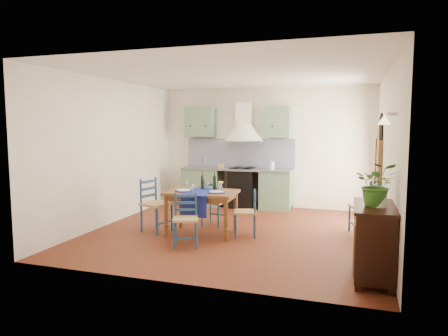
{
  "coord_description": "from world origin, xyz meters",
  "views": [
    {
      "loc": [
        1.97,
        -6.77,
        1.9
      ],
      "look_at": [
        -0.3,
        0.3,
        1.12
      ],
      "focal_mm": 32.0,
      "sensor_mm": 36.0,
      "label": 1
    }
  ],
  "objects": [
    {
      "name": "ceiling",
      "position": [
        0.0,
        0.0,
        2.8
      ],
      "size": [
        5.0,
        5.0,
        0.01
      ],
      "primitive_type": "cube",
      "color": "white",
      "rests_on": "back_wall"
    },
    {
      "name": "dining_table",
      "position": [
        -0.51,
        -0.33,
        0.68
      ],
      "size": [
        1.23,
        0.93,
        1.08
      ],
      "color": "brown",
      "rests_on": "ground"
    },
    {
      "name": "chair_near",
      "position": [
        -0.52,
        -1.04,
        0.43
      ],
      "size": [
        0.5,
        0.5,
        0.83
      ],
      "color": "navy",
      "rests_on": "ground"
    },
    {
      "name": "left_wall",
      "position": [
        -2.5,
        0.0,
        1.4
      ],
      "size": [
        0.04,
        5.0,
        2.8
      ],
      "primitive_type": "cube",
      "color": "white",
      "rests_on": "ground"
    },
    {
      "name": "back_wall",
      "position": [
        -0.47,
        2.29,
        1.05
      ],
      "size": [
        5.0,
        0.96,
        2.8
      ],
      "color": "white",
      "rests_on": "ground"
    },
    {
      "name": "floor",
      "position": [
        0.0,
        0.0,
        0.0
      ],
      "size": [
        5.0,
        5.0,
        0.0
      ],
      "primitive_type": "plane",
      "color": "#4B1F10",
      "rests_on": "ground"
    },
    {
      "name": "right_wall",
      "position": [
        2.5,
        0.28,
        1.34
      ],
      "size": [
        0.26,
        5.0,
        2.8
      ],
      "color": "white",
      "rests_on": "ground"
    },
    {
      "name": "chair_spare",
      "position": [
        2.23,
        0.58,
        0.47
      ],
      "size": [
        0.54,
        0.54,
        0.92
      ],
      "color": "navy",
      "rests_on": "ground"
    },
    {
      "name": "chair_far",
      "position": [
        -0.52,
        0.31,
        0.45
      ],
      "size": [
        0.46,
        0.46,
        0.87
      ],
      "color": "navy",
      "rests_on": "ground"
    },
    {
      "name": "chair_right",
      "position": [
        0.28,
        -0.22,
        0.42
      ],
      "size": [
        0.46,
        0.46,
        0.81
      ],
      "color": "navy",
      "rests_on": "ground"
    },
    {
      "name": "sideboard",
      "position": [
        2.26,
        -1.63,
        0.51
      ],
      "size": [
        0.5,
        1.05,
        0.94
      ],
      "color": "black",
      "rests_on": "ground"
    },
    {
      "name": "chair_left",
      "position": [
        -1.38,
        -0.4,
        0.5
      ],
      "size": [
        0.55,
        0.55,
        0.96
      ],
      "color": "navy",
      "rests_on": "ground"
    },
    {
      "name": "potted_plant",
      "position": [
        2.27,
        -1.68,
        1.2
      ],
      "size": [
        0.51,
        0.45,
        0.54
      ],
      "primitive_type": "imported",
      "rotation": [
        0.0,
        0.0,
        -0.06
      ],
      "color": "#306720",
      "rests_on": "sideboard"
    }
  ]
}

